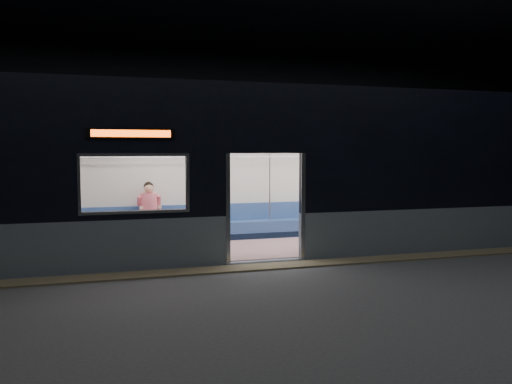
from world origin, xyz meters
name	(u,v)px	position (x,y,z in m)	size (l,w,h in m)	color
station_floor	(285,274)	(0.00, 0.00, -0.01)	(24.00, 14.00, 0.01)	#47494C
station_envelope	(286,56)	(0.00, 0.00, 3.66)	(24.00, 14.00, 5.00)	black
tactile_strip	(274,266)	(0.00, 0.55, 0.01)	(22.80, 0.50, 0.03)	#8C7F59
metro_car	(244,163)	(0.00, 2.54, 1.85)	(18.00, 3.04, 3.35)	gray
passenger	(149,209)	(-1.90, 3.55, 0.80)	(0.40, 0.69, 1.37)	black
handbag	(151,216)	(-1.88, 3.32, 0.68)	(0.28, 0.24, 0.14)	black
transit_map	(412,175)	(5.00, 3.85, 1.47)	(0.99, 0.03, 0.64)	white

